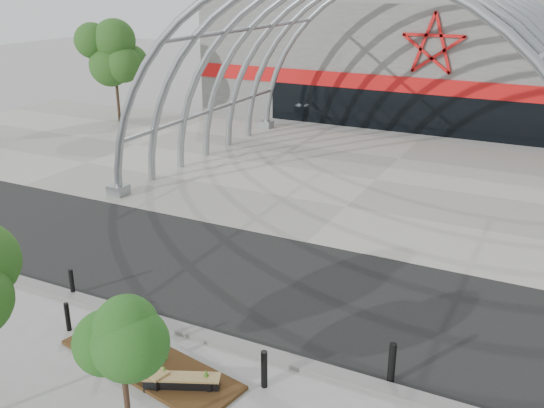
{
  "coord_description": "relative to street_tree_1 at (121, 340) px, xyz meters",
  "views": [
    {
      "loc": [
        8.3,
        -12.48,
        9.53
      ],
      "look_at": [
        0.0,
        4.0,
        2.6
      ],
      "focal_mm": 40.0,
      "sensor_mm": 36.0,
      "label": 1
    }
  ],
  "objects": [
    {
      "name": "bench_1",
      "position": [
        -0.09,
        2.06,
        -2.47
      ],
      "size": [
        1.9,
        1.15,
        0.4
      ],
      "color": "black",
      "rests_on": "ground"
    },
    {
      "name": "forecourt",
      "position": [
        -0.85,
        20.0,
        -2.64
      ],
      "size": [
        60.0,
        17.0,
        0.04
      ],
      "primitive_type": "cube",
      "color": "#99958B",
      "rests_on": "ground"
    },
    {
      "name": "bollard_0",
      "position": [
        -5.93,
        4.44,
        -2.21
      ],
      "size": [
        0.14,
        0.14,
        0.89
      ],
      "primitive_type": "cylinder",
      "color": "black",
      "rests_on": "ground"
    },
    {
      "name": "bench_0",
      "position": [
        -1.49,
        2.04,
        -2.44
      ],
      "size": [
        2.21,
        0.96,
        0.45
      ],
      "color": "black",
      "rests_on": "ground"
    },
    {
      "name": "kerb",
      "position": [
        -0.85,
        4.25,
        -2.6
      ],
      "size": [
        60.0,
        0.5,
        0.12
      ],
      "primitive_type": "cube",
      "color": "slate",
      "rests_on": "ground"
    },
    {
      "name": "bollard_3",
      "position": [
        1.66,
        3.08,
        -2.15
      ],
      "size": [
        0.16,
        0.16,
        1.01
      ],
      "primitive_type": "cylinder",
      "color": "black",
      "rests_on": "ground"
    },
    {
      "name": "bollard_4",
      "position": [
        4.42,
        4.61,
        -2.09
      ],
      "size": [
        0.18,
        0.18,
        1.15
      ],
      "primitive_type": "cylinder",
      "color": "black",
      "rests_on": "ground"
    },
    {
      "name": "road",
      "position": [
        -0.85,
        8.0,
        -2.65
      ],
      "size": [
        140.0,
        7.0,
        0.02
      ],
      "primitive_type": "cube",
      "color": "black",
      "rests_on": "ground"
    },
    {
      "name": "arena_building",
      "position": [
        -0.85,
        37.95,
        1.33
      ],
      "size": [
        34.0,
        15.24,
        8.0
      ],
      "color": "slate",
      "rests_on": "ground"
    },
    {
      "name": "street_tree_1",
      "position": [
        0.0,
        0.0,
        0.0
      ],
      "size": [
        1.57,
        1.57,
        3.7
      ],
      "color": "#321E13",
      "rests_on": "ground"
    },
    {
      "name": "bg_tree_0",
      "position": [
        -20.85,
        24.5,
        1.98
      ],
      "size": [
        3.0,
        3.0,
        6.45
      ],
      "color": "black",
      "rests_on": "ground"
    },
    {
      "name": "bollard_1",
      "position": [
        -4.53,
        2.83,
        -2.22
      ],
      "size": [
        0.14,
        0.14,
        0.87
      ],
      "primitive_type": "cylinder",
      "color": "black",
      "rests_on": "ground"
    },
    {
      "name": "planting_bed",
      "position": [
        -1.48,
        2.53,
        -2.52
      ],
      "size": [
        5.57,
        2.64,
        0.57
      ],
      "color": "#36240E",
      "rests_on": "ground"
    },
    {
      "name": "vault_canopy",
      "position": [
        -0.85,
        20.0,
        -2.64
      ],
      "size": [
        20.8,
        15.8,
        20.36
      ],
      "color": "#949A9E",
      "rests_on": "ground"
    },
    {
      "name": "ground",
      "position": [
        -0.85,
        4.5,
        -2.66
      ],
      "size": [
        140.0,
        140.0,
        0.0
      ],
      "primitive_type": "plane",
      "color": "gray",
      "rests_on": "ground"
    },
    {
      "name": "bollard_2",
      "position": [
        -2.55,
        2.05,
        -2.16
      ],
      "size": [
        0.16,
        0.16,
        1.0
      ],
      "primitive_type": "cylinder",
      "color": "black",
      "rests_on": "ground"
    }
  ]
}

